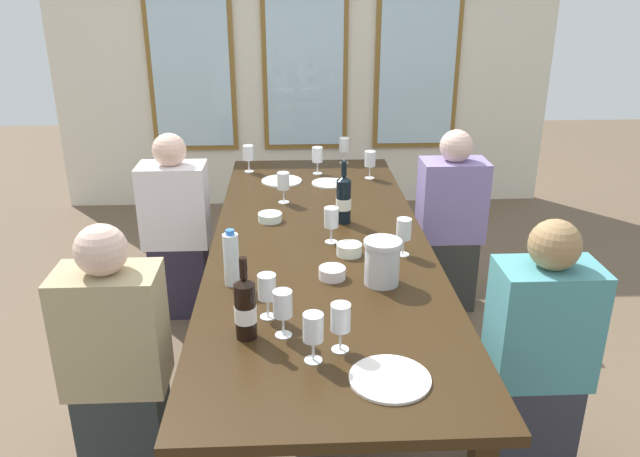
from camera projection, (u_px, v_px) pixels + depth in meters
The scene contains 28 objects.
ground_plane at pixel (320, 370), 3.29m from camera, with size 12.00×12.00×0.00m, color brown.
back_wall_with_windows at pixel (305, 37), 5.22m from camera, with size 4.23×0.10×2.90m.
dining_table at pixel (320, 251), 3.03m from camera, with size 1.03×2.83×0.74m.
white_plate_0 at pixel (329, 183), 3.82m from camera, with size 0.21×0.21×0.01m, color white.
white_plate_1 at pixel (390, 379), 1.96m from camera, with size 0.26×0.26×0.01m, color white.
white_plate_2 at pixel (282, 181), 3.86m from camera, with size 0.25×0.25×0.01m, color white.
metal_pitcher at pixel (382, 262), 2.55m from camera, with size 0.16×0.16×0.19m.
wine_bottle_0 at pixel (245, 308), 2.16m from camera, with size 0.08×0.08×0.30m.
wine_bottle_1 at pixel (344, 199), 3.18m from camera, with size 0.08×0.08×0.32m.
tasting_bowl_0 at pixel (270, 217), 3.24m from camera, with size 0.12×0.12×0.04m, color white.
tasting_bowl_1 at pixel (349, 249), 2.84m from camera, with size 0.12×0.12×0.05m, color white.
tasting_bowl_2 at pixel (332, 273), 2.62m from camera, with size 0.11×0.11×0.05m, color white.
water_bottle at pixel (231, 259), 2.54m from camera, with size 0.06×0.06×0.24m.
wine_glass_0 at pixel (331, 219), 2.94m from camera, with size 0.07×0.07×0.17m.
wine_glass_1 at pixel (283, 306), 2.17m from camera, with size 0.07×0.07×0.17m.
wine_glass_2 at pixel (370, 160), 3.89m from camera, with size 0.07×0.07×0.17m.
wine_glass_3 at pixel (313, 329), 2.02m from camera, with size 0.07×0.07×0.17m.
wine_glass_4 at pixel (404, 230), 2.80m from camera, with size 0.07×0.07×0.17m.
wine_glass_5 at pixel (341, 320), 2.08m from camera, with size 0.07×0.07×0.17m.
wine_glass_6 at pixel (283, 182), 3.46m from camera, with size 0.07×0.07×0.17m.
wine_glass_7 at pixel (344, 146), 4.22m from camera, with size 0.07×0.07×0.17m.
wine_glass_8 at pixel (317, 155), 3.98m from camera, with size 0.07×0.07×0.17m.
wine_glass_9 at pixel (248, 153), 4.02m from camera, with size 0.07×0.07×0.17m.
wine_glass_10 at pixel (267, 289), 2.28m from camera, with size 0.07×0.07×0.17m.
seated_person_0 at pixel (118, 367), 2.40m from camera, with size 0.38×0.24×1.11m.
seated_person_1 at pixel (537, 360), 2.44m from camera, with size 0.38×0.24×1.11m.
seated_person_2 at pixel (177, 231), 3.68m from camera, with size 0.38×0.24×1.11m.
seated_person_3 at pixel (450, 226), 3.76m from camera, with size 0.38×0.24×1.11m.
Camera 1 is at (-0.13, -2.77, 1.91)m, focal length 35.25 mm.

